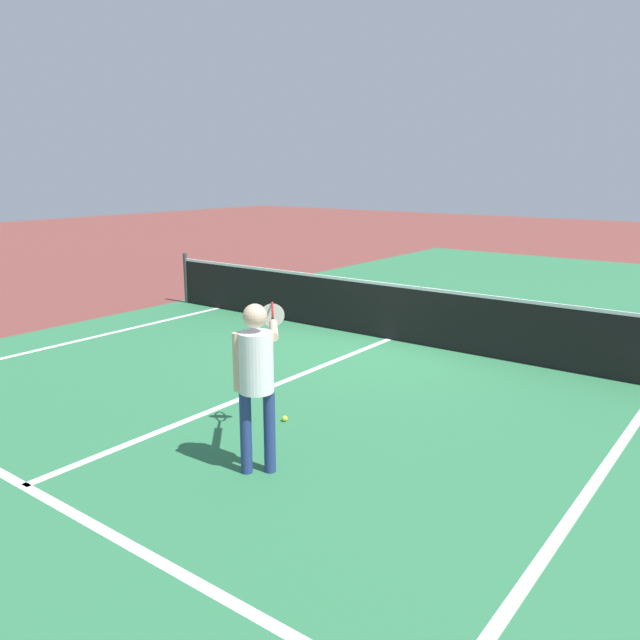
{
  "coord_description": "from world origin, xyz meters",
  "views": [
    {
      "loc": [
        5.28,
        -8.94,
        2.78
      ],
      "look_at": [
        0.75,
        -2.95,
        1.0
      ],
      "focal_mm": 35.46,
      "sensor_mm": 36.0,
      "label": 1
    }
  ],
  "objects": [
    {
      "name": "player_near",
      "position": [
        1.49,
        -4.89,
        1.01
      ],
      "size": [
        0.74,
        1.05,
        1.63
      ],
      "color": "navy",
      "rests_on": "ground_plane"
    },
    {
      "name": "ground_plane",
      "position": [
        0.0,
        0.0,
        0.0
      ],
      "size": [
        60.0,
        60.0,
        0.0
      ],
      "primitive_type": "plane",
      "color": "brown"
    },
    {
      "name": "line_center_service",
      "position": [
        0.0,
        -3.2,
        0.0
      ],
      "size": [
        0.1,
        6.4,
        0.01
      ],
      "primitive_type": "cube",
      "color": "white",
      "rests_on": "ground_plane"
    },
    {
      "name": "net",
      "position": [
        0.0,
        0.0,
        0.49
      ],
      "size": [
        10.23,
        0.09,
        1.07
      ],
      "color": "#33383D",
      "rests_on": "ground_plane"
    },
    {
      "name": "court_surface_inbounds",
      "position": [
        0.0,
        0.0,
        0.0
      ],
      "size": [
        10.62,
        24.4,
        0.0
      ],
      "primitive_type": "cube",
      "color": "#2D7247",
      "rests_on": "ground_plane"
    },
    {
      "name": "tennis_ball_mid_court",
      "position": [
        0.91,
        -3.82,
        0.03
      ],
      "size": [
        0.07,
        0.07,
        0.07
      ],
      "primitive_type": "sphere",
      "color": "#CCE033",
      "rests_on": "ground_plane"
    },
    {
      "name": "line_service_near",
      "position": [
        0.0,
        -6.4,
        0.0
      ],
      "size": [
        8.22,
        0.1,
        0.01
      ],
      "primitive_type": "cube",
      "color": "white",
      "rests_on": "ground_plane"
    }
  ]
}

